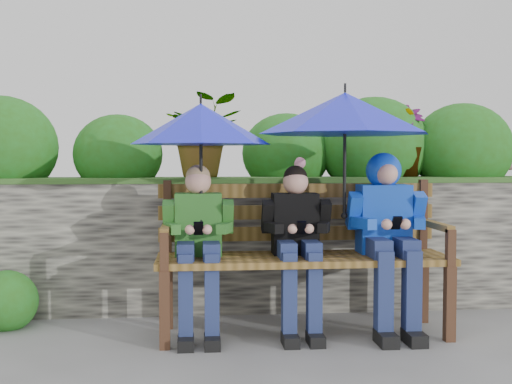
{
  "coord_description": "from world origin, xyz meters",
  "views": [
    {
      "loc": [
        -0.41,
        -4.2,
        1.18
      ],
      "look_at": [
        0.0,
        0.1,
        0.95
      ],
      "focal_mm": 45.0,
      "sensor_mm": 36.0,
      "label": 1
    }
  ],
  "objects": [
    {
      "name": "garden_backdrop",
      "position": [
        0.0,
        1.6,
        0.63
      ],
      "size": [
        8.0,
        2.82,
        1.8
      ],
      "color": "#353331",
      "rests_on": "ground"
    },
    {
      "name": "park_bench",
      "position": [
        0.31,
        0.07,
        0.58
      ],
      "size": [
        1.94,
        0.57,
        1.03
      ],
      "color": "#43291A",
      "rests_on": "ground"
    },
    {
      "name": "boy_middle",
      "position": [
        0.26,
        -0.02,
        0.65
      ],
      "size": [
        0.46,
        0.53,
        1.13
      ],
      "color": "black",
      "rests_on": "ground"
    },
    {
      "name": "umbrella_right",
      "position": [
        0.59,
        0.04,
        1.48
      ],
      "size": [
        1.16,
        1.16,
        0.91
      ],
      "color": "#151CD9",
      "rests_on": "ground"
    },
    {
      "name": "boy_right",
      "position": [
        0.88,
        -0.02,
        0.73
      ],
      "size": [
        0.52,
        0.63,
        1.22
      ],
      "color": "blue",
      "rests_on": "ground"
    },
    {
      "name": "ground",
      "position": [
        0.0,
        0.0,
        0.0
      ],
      "size": [
        60.0,
        60.0,
        0.0
      ],
      "primitive_type": "plane",
      "color": "#5C5C5C",
      "rests_on": "ground"
    },
    {
      "name": "boy_left",
      "position": [
        -0.39,
        -0.02,
        0.65
      ],
      "size": [
        0.46,
        0.53,
        1.14
      ],
      "color": "#1F6623",
      "rests_on": "ground"
    },
    {
      "name": "umbrella_left",
      "position": [
        -0.37,
        0.01,
        1.4
      ],
      "size": [
        0.92,
        0.92,
        0.85
      ],
      "color": "#151CD9",
      "rests_on": "ground"
    }
  ]
}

